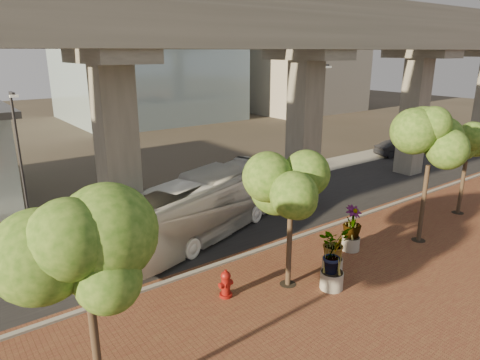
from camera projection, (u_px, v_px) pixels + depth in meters
ground at (247, 235)px, 23.03m from camera, size 160.00×160.00×0.00m
brick_plaza at (369, 301)px, 16.87m from camera, size 70.00×13.00×0.06m
asphalt_road at (225, 223)px, 24.56m from camera, size 90.00×8.00×0.04m
curb_strip at (271, 247)px, 21.47m from camera, size 70.00×0.25×0.16m
far_sidewalk at (179, 198)px, 28.79m from camera, size 90.00×3.00×0.06m
transit_viaduct at (224, 95)px, 22.46m from camera, size 72.00×5.60×12.40m
midrise_block at (298, 35)px, 68.90m from camera, size 18.00×16.00×24.00m
transit_bus at (203, 207)px, 22.39m from camera, size 12.30×6.42×3.35m
parked_car at (398, 149)px, 40.03m from camera, size 4.64×2.88×1.44m
fire_hydrant at (226, 284)px, 17.03m from camera, size 0.58×0.52×1.16m
planter_front at (334, 245)px, 18.61m from camera, size 2.01×2.01×2.21m
planter_right at (352, 224)px, 20.80m from camera, size 2.14×2.14×2.28m
planter_left at (333, 257)px, 17.36m from camera, size 2.12×2.12×2.33m
street_tree_far_west at (86, 266)px, 10.39m from camera, size 3.77×3.77×6.18m
street_tree_near_west at (291, 193)px, 16.88m from camera, size 3.43×3.43×5.66m
street_tree_near_east at (431, 143)px, 20.76m from camera, size 3.92×3.92×6.99m
street_tree_far_east at (468, 147)px, 24.85m from camera, size 2.99×2.99×5.48m
streetlamp_west at (20, 155)px, 21.86m from camera, size 0.38×1.10×7.57m
streetlamp_east at (316, 114)px, 31.77m from camera, size 0.42×1.24×8.58m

